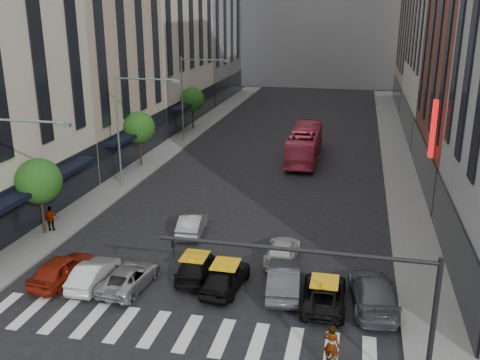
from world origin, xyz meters
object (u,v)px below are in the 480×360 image
Objects in this scene: car_red at (62,269)px; motorcycle at (331,360)px; taxi_left at (195,267)px; bus at (305,144)px; car_white_front at (94,274)px; streetlamp_mid at (128,117)px; taxi_center at (226,277)px; pedestrian_far at (51,219)px; streetlamp_far at (191,88)px.

car_red is 2.64× the size of motorcycle.
bus is at bearing -104.19° from taxi_left.
car_white_front is at bearing -1.60° from motorcycle.
car_red is 1.81m from car_white_front.
streetlamp_mid is 16.81m from car_white_front.
taxi_center is 2.51× the size of pedestrian_far.
taxi_center is at bearing -51.51° from streetlamp_mid.
car_white_front is 2.37× the size of pedestrian_far.
streetlamp_mid is 17.16m from taxi_left.
pedestrian_far reaches higher than taxi_left.
streetlamp_mid is 16.00m from streetlamp_far.
taxi_center reaches higher than motorcycle.
car_white_front is at bearing -73.83° from streetlamp_mid.
car_white_front reaches higher than motorcycle.
bus is at bearing -104.21° from car_red.
taxi_center is at bearing 141.82° from pedestrian_far.
streetlamp_far is 14.10m from bus.
motorcycle is at bearing -64.41° from streetlamp_far.
streetlamp_far reaches higher than car_red.
streetlamp_far reaches higher than motorcycle.
streetlamp_mid is 18.96m from taxi_center.
streetlamp_mid and streetlamp_far have the same top height.
taxi_left is at bearing -54.81° from streetlamp_mid.
streetlamp_far is 2.15× the size of taxi_center.
motorcycle is at bearing 142.81° from taxi_center.
streetlamp_mid is at bearing -90.00° from streetlamp_far.
bus is at bearing -86.99° from taxi_center.
streetlamp_mid is 1.00× the size of streetlamp_far.
car_white_front is at bearing 14.68° from taxi_center.
car_white_front is 13.33m from motorcycle.
streetlamp_far is 5.52× the size of motorcycle.
car_red reaches higher than car_white_front.
car_red is at bearing 0.66° from motorcycle.
car_red is (2.64, -15.34, -5.17)m from streetlamp_mid.
streetlamp_far is at bearing -19.31° from bus.
bus is 31.62m from motorcycle.
taxi_center is at bearing -171.99° from car_white_front.
pedestrian_far is at bearing -98.83° from streetlamp_mid.
streetlamp_mid is at bearing -74.03° from car_red.
taxi_center is 7.83m from motorcycle.
car_red is 1.09× the size of car_white_front.
taxi_center reaches higher than taxi_left.
bus is at bearing -18.83° from streetlamp_far.
bus reaches higher than motorcycle.
motorcycle is (4.37, -31.30, -1.13)m from bus.
pedestrian_far is (-1.49, -25.60, -4.92)m from streetlamp_far.
pedestrian_far is at bearing -44.72° from car_white_front.
bus reaches higher than pedestrian_far.
streetlamp_mid is 5.40× the size of pedestrian_far.
taxi_left is (9.41, -29.34, -5.29)m from streetlamp_far.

